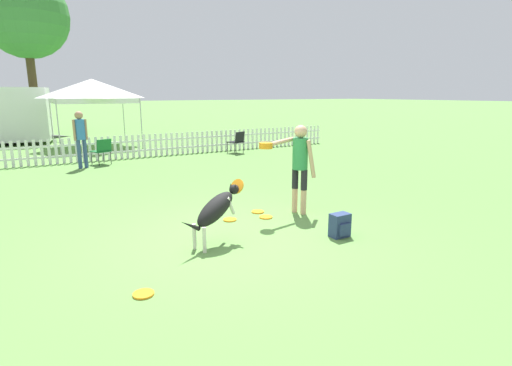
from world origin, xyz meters
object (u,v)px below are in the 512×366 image
object	(u,v)px
canopy_tent_main	(92,91)
frisbee_near_handler	(230,220)
folding_chair_center	(237,140)
leaping_dog	(216,209)
backpack_on_grass	(340,225)
frisbee_midfield	(266,217)
folding_chair_blue_left	(102,149)
frisbee_far_scatter	(258,212)
handler_person	(298,159)
frisbee_near_dog	(143,294)
spectator_standing	(80,134)
tree_left_grove	(25,16)

from	to	relation	value
canopy_tent_main	frisbee_near_handler	bearing A→B (deg)	-88.83
frisbee_near_handler	folding_chair_center	world-z (taller)	folding_chair_center
leaping_dog	backpack_on_grass	distance (m)	1.96
frisbee_midfield	folding_chair_center	world-z (taller)	folding_chair_center
backpack_on_grass	folding_chair_blue_left	bearing A→B (deg)	102.55
leaping_dog	folding_chair_center	distance (m)	9.29
frisbee_far_scatter	handler_person	bearing A→B (deg)	-35.81
canopy_tent_main	frisbee_far_scatter	bearing A→B (deg)	-85.49
folding_chair_center	canopy_tent_main	world-z (taller)	canopy_tent_main
frisbee_near_dog	leaping_dog	bearing A→B (deg)	35.59
backpack_on_grass	frisbee_midfield	bearing A→B (deg)	108.44
leaping_dog	spectator_standing	xyz separation A→B (m)	(-0.77, 7.72, 0.48)
frisbee_midfield	canopy_tent_main	xyz separation A→B (m)	(-0.87, 11.98, 2.28)
frisbee_far_scatter	tree_left_grove	bearing A→B (deg)	97.71
frisbee_near_dog	frisbee_midfield	bearing A→B (deg)	32.34
frisbee_midfield	spectator_standing	xyz separation A→B (m)	(-2.09, 6.99, 1.02)
canopy_tent_main	frisbee_midfield	bearing A→B (deg)	-85.84
folding_chair_blue_left	tree_left_grove	distance (m)	14.22
backpack_on_grass	folding_chair_center	world-z (taller)	folding_chair_center
frisbee_midfield	folding_chair_blue_left	size ratio (longest dim) A/B	0.29
frisbee_near_dog	tree_left_grove	size ratio (longest dim) A/B	0.03
backpack_on_grass	frisbee_far_scatter	bearing A→B (deg)	103.52
backpack_on_grass	folding_chair_center	bearing A→B (deg)	71.86
folding_chair_blue_left	folding_chair_center	world-z (taller)	same
handler_person	frisbee_far_scatter	xyz separation A→B (m)	(-0.59, 0.43, -1.02)
folding_chair_blue_left	frisbee_near_handler	bearing A→B (deg)	75.64
canopy_tent_main	spectator_standing	xyz separation A→B (m)	(-1.22, -4.99, -1.26)
leaping_dog	canopy_tent_main	bearing A→B (deg)	159.85
handler_person	tree_left_grove	distance (m)	21.23
folding_chair_center	spectator_standing	xyz separation A→B (m)	(-5.43, -0.32, 0.55)
frisbee_near_handler	backpack_on_grass	world-z (taller)	backpack_on_grass
leaping_dog	handler_person	bearing A→B (deg)	90.39
spectator_standing	frisbee_near_dog	bearing A→B (deg)	72.75
frisbee_near_handler	folding_chair_center	bearing A→B (deg)	60.85
leaping_dog	backpack_on_grass	world-z (taller)	leaping_dog
handler_person	frisbee_midfield	bearing A→B (deg)	65.82
handler_person	spectator_standing	size ratio (longest dim) A/B	0.97
backpack_on_grass	spectator_standing	bearing A→B (deg)	106.98
frisbee_midfield	folding_chair_blue_left	xyz separation A→B (m)	(-1.47, 7.31, 0.47)
frisbee_near_handler	folding_chair_center	distance (m)	8.16
handler_person	leaping_dog	world-z (taller)	handler_person
leaping_dog	spectator_standing	bearing A→B (deg)	167.61
folding_chair_blue_left	canopy_tent_main	distance (m)	5.04
frisbee_near_dog	folding_chair_blue_left	size ratio (longest dim) A/B	0.29
leaping_dog	frisbee_far_scatter	distance (m)	1.83
handler_person	folding_chair_center	world-z (taller)	handler_person
handler_person	spectator_standing	world-z (taller)	spectator_standing
folding_chair_blue_left	spectator_standing	world-z (taller)	spectator_standing
canopy_tent_main	spectator_standing	world-z (taller)	canopy_tent_main
frisbee_near_handler	canopy_tent_main	bearing A→B (deg)	91.17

